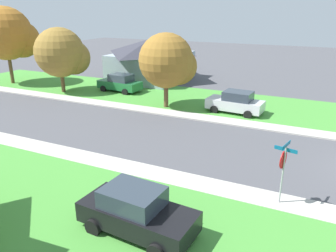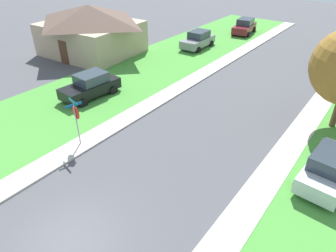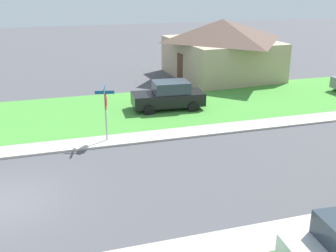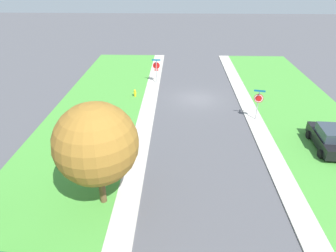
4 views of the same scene
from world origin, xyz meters
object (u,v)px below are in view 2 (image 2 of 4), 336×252
object	(u,v)px
car_black_near_corner	(91,86)
house_left_setback	(91,29)
car_grey_kerbside_mid	(198,40)
stop_sign_far_corner	(76,115)
car_silver_driveway_right	(330,168)
car_maroon_behind_trees	(245,26)

from	to	relation	value
car_black_near_corner	house_left_setback	xyz separation A→B (m)	(-7.52, 6.77, 1.50)
car_black_near_corner	car_grey_kerbside_mid	size ratio (longest dim) A/B	1.02
stop_sign_far_corner	car_silver_driveway_right	bearing A→B (deg)	22.71
car_grey_kerbside_mid	car_maroon_behind_trees	bearing A→B (deg)	79.90
stop_sign_far_corner	car_maroon_behind_trees	size ratio (longest dim) A/B	0.61
car_silver_driveway_right	car_grey_kerbside_mid	bearing A→B (deg)	138.77
car_maroon_behind_trees	stop_sign_far_corner	bearing A→B (deg)	-84.31
stop_sign_far_corner	car_black_near_corner	world-z (taller)	stop_sign_far_corner
car_maroon_behind_trees	house_left_setback	world-z (taller)	house_left_setback
car_maroon_behind_trees	car_grey_kerbside_mid	size ratio (longest dim) A/B	1.04
car_maroon_behind_trees	car_black_near_corner	bearing A→B (deg)	-93.72
car_maroon_behind_trees	car_grey_kerbside_mid	world-z (taller)	same
car_silver_driveway_right	car_maroon_behind_trees	bearing A→B (deg)	123.20
car_black_near_corner	car_silver_driveway_right	world-z (taller)	same
car_black_near_corner	house_left_setback	distance (m)	10.23
car_silver_driveway_right	car_maroon_behind_trees	size ratio (longest dim) A/B	0.98
stop_sign_far_corner	car_black_near_corner	xyz separation A→B (m)	(-4.15, 4.42, -1.01)
car_silver_driveway_right	car_grey_kerbside_mid	size ratio (longest dim) A/B	1.02
car_black_near_corner	car_maroon_behind_trees	distance (m)	22.59
car_silver_driveway_right	car_maroon_behind_trees	distance (m)	26.35
car_silver_driveway_right	house_left_setback	world-z (taller)	house_left_setback
car_silver_driveway_right	house_left_setback	distance (m)	24.29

